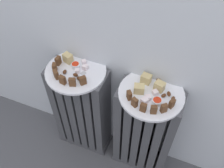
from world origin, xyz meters
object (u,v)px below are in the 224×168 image
object	(u,v)px
radiator_right	(144,132)
plate_left	(76,71)
jam_bowl_right	(157,101)
plate_right	(151,94)
radiator_left	(82,111)
jam_bowl_left	(76,65)
fork	(78,77)

from	to	relation	value
radiator_right	plate_left	distance (m)	0.50
plate_left	jam_bowl_right	world-z (taller)	jam_bowl_right
radiator_right	plate_right	bearing A→B (deg)	0.00
radiator_right	radiator_left	bearing A→B (deg)	180.00
jam_bowl_left	fork	xyz separation A→B (m)	(0.04, -0.05, -0.01)
radiator_left	jam_bowl_left	xyz separation A→B (m)	(-0.01, 0.02, 0.35)
plate_right	jam_bowl_left	xyz separation A→B (m)	(-0.38, 0.02, 0.02)
radiator_left	plate_left	xyz separation A→B (m)	(0.00, 0.00, 0.33)
radiator_left	fork	distance (m)	0.34
jam_bowl_left	jam_bowl_right	bearing A→B (deg)	-8.57
jam_bowl_left	fork	bearing A→B (deg)	-53.70
radiator_left	jam_bowl_right	world-z (taller)	jam_bowl_right
jam_bowl_right	jam_bowl_left	bearing A→B (deg)	171.43
plate_left	jam_bowl_left	distance (m)	0.03
plate_left	jam_bowl_left	xyz separation A→B (m)	(-0.01, 0.02, 0.02)
plate_left	plate_right	distance (m)	0.37
radiator_right	jam_bowl_left	world-z (taller)	jam_bowl_left
jam_bowl_right	radiator_right	bearing A→B (deg)	128.10
radiator_left	plate_left	distance (m)	0.33
radiator_right	fork	xyz separation A→B (m)	(-0.34, -0.04, 0.34)
radiator_right	fork	world-z (taller)	fork
jam_bowl_left	jam_bowl_right	size ratio (longest dim) A/B	0.97
plate_right	jam_bowl_left	distance (m)	0.38
plate_left	plate_right	size ratio (longest dim) A/B	1.00
plate_right	jam_bowl_right	xyz separation A→B (m)	(0.04, -0.04, 0.02)
plate_left	jam_bowl_left	world-z (taller)	jam_bowl_left
radiator_right	fork	bearing A→B (deg)	-174.00
radiator_left	jam_bowl_left	size ratio (longest dim) A/B	15.72
radiator_left	radiator_right	bearing A→B (deg)	0.00
radiator_left	plate_right	world-z (taller)	plate_right
jam_bowl_left	plate_left	bearing A→B (deg)	-65.37
radiator_right	jam_bowl_right	world-z (taller)	jam_bowl_right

